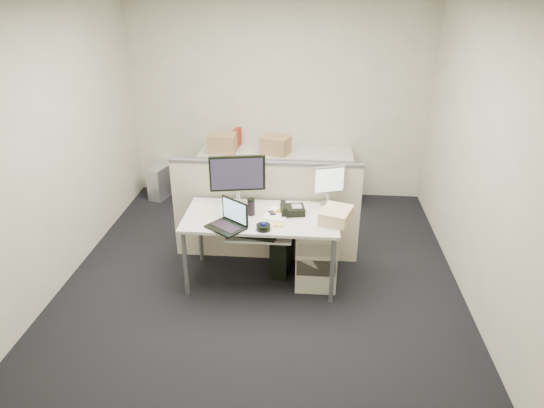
# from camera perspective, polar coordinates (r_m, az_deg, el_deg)

# --- Properties ---
(floor) EXTENTS (4.00, 4.50, 0.01)m
(floor) POSITION_cam_1_polar(r_m,az_deg,el_deg) (5.08, -1.20, -8.84)
(floor) COLOR black
(floor) RESTS_ON ground
(wall_back) EXTENTS (4.00, 0.02, 2.70)m
(wall_back) POSITION_cam_1_polar(r_m,az_deg,el_deg) (6.62, 0.73, 12.20)
(wall_back) COLOR #B1AE9A
(wall_back) RESTS_ON ground
(wall_front) EXTENTS (4.00, 0.02, 2.70)m
(wall_front) POSITION_cam_1_polar(r_m,az_deg,el_deg) (2.49, -6.89, -11.84)
(wall_front) COLOR #B1AE9A
(wall_front) RESTS_ON ground
(wall_left) EXTENTS (0.02, 4.50, 2.70)m
(wall_left) POSITION_cam_1_polar(r_m,az_deg,el_deg) (5.08, -24.54, 5.83)
(wall_left) COLOR #B1AE9A
(wall_left) RESTS_ON ground
(wall_right) EXTENTS (0.02, 4.50, 2.70)m
(wall_right) POSITION_cam_1_polar(r_m,az_deg,el_deg) (4.71, 23.73, 4.56)
(wall_right) COLOR #B1AE9A
(wall_right) RESTS_ON ground
(desk) EXTENTS (1.50, 0.75, 0.73)m
(desk) POSITION_cam_1_polar(r_m,az_deg,el_deg) (4.74, -1.27, -2.12)
(desk) COLOR beige
(desk) RESTS_ON floor
(keyboard_tray) EXTENTS (0.62, 0.32, 0.02)m
(keyboard_tray) POSITION_cam_1_polar(r_m,az_deg,el_deg) (4.60, -1.50, -3.64)
(keyboard_tray) COLOR beige
(keyboard_tray) RESTS_ON desk
(drawer_pedestal) EXTENTS (0.40, 0.55, 0.65)m
(drawer_pedestal) POSITION_cam_1_polar(r_m,az_deg,el_deg) (4.93, 5.23, -5.60)
(drawer_pedestal) COLOR beige
(drawer_pedestal) RESTS_ON floor
(cubicle_partition) EXTENTS (2.00, 0.06, 1.10)m
(cubicle_partition) POSITION_cam_1_polar(r_m,az_deg,el_deg) (5.19, -0.75, -1.00)
(cubicle_partition) COLOR #BBB399
(cubicle_partition) RESTS_ON floor
(back_counter) EXTENTS (2.00, 0.60, 0.72)m
(back_counter) POSITION_cam_1_polar(r_m,az_deg,el_deg) (6.62, 0.48, 3.19)
(back_counter) COLOR beige
(back_counter) RESTS_ON floor
(monitor_main) EXTENTS (0.58, 0.31, 0.55)m
(monitor_main) POSITION_cam_1_polar(r_m,az_deg,el_deg) (4.79, -4.06, 2.60)
(monitor_main) COLOR black
(monitor_main) RESTS_ON desk
(monitor_small) EXTENTS (0.37, 0.26, 0.41)m
(monitor_small) POSITION_cam_1_polar(r_m,az_deg,el_deg) (4.90, 6.68, 2.12)
(monitor_small) COLOR #B7B7BC
(monitor_small) RESTS_ON desk
(laptop) EXTENTS (0.41, 0.40, 0.25)m
(laptop) POSITION_cam_1_polar(r_m,az_deg,el_deg) (4.45, -5.51, -1.44)
(laptop) COLOR black
(laptop) RESTS_ON desk
(trackball) EXTENTS (0.16, 0.16, 0.05)m
(trackball) POSITION_cam_1_polar(r_m,az_deg,el_deg) (4.45, -1.01, -2.75)
(trackball) COLOR black
(trackball) RESTS_ON desk
(desk_phone) EXTENTS (0.26, 0.23, 0.07)m
(desk_phone) POSITION_cam_1_polar(r_m,az_deg,el_deg) (4.75, 2.42, -0.72)
(desk_phone) COLOR black
(desk_phone) RESTS_ON desk
(paper_stack) EXTENTS (0.28, 0.32, 0.01)m
(paper_stack) POSITION_cam_1_polar(r_m,az_deg,el_deg) (4.73, 0.58, -1.19)
(paper_stack) COLOR white
(paper_stack) RESTS_ON desk
(sticky_pad) EXTENTS (0.09, 0.09, 0.01)m
(sticky_pad) POSITION_cam_1_polar(r_m,az_deg,el_deg) (4.54, 0.75, -2.44)
(sticky_pad) COLOR gold
(sticky_pad) RESTS_ON desk
(travel_mug) EXTENTS (0.09, 0.09, 0.16)m
(travel_mug) POSITION_cam_1_polar(r_m,az_deg,el_deg) (4.71, -2.47, -0.41)
(travel_mug) COLOR black
(travel_mug) RESTS_ON desk
(banana) EXTENTS (0.15, 0.16, 0.04)m
(banana) POSITION_cam_1_polar(r_m,az_deg,el_deg) (4.78, 0.96, -0.75)
(banana) COLOR yellow
(banana) RESTS_ON desk
(cellphone) EXTENTS (0.09, 0.12, 0.01)m
(cellphone) POSITION_cam_1_polar(r_m,az_deg,el_deg) (4.74, -0.02, -1.11)
(cellphone) COLOR black
(cellphone) RESTS_ON desk
(manila_folders) EXTENTS (0.35, 0.40, 0.12)m
(manila_folders) POSITION_cam_1_polar(r_m,az_deg,el_deg) (4.63, 7.56, -1.32)
(manila_folders) COLOR beige
(manila_folders) RESTS_ON desk
(keyboard) EXTENTS (0.48, 0.25, 0.03)m
(keyboard) POSITION_cam_1_polar(r_m,az_deg,el_deg) (4.56, -2.18, -3.59)
(keyboard) COLOR black
(keyboard) RESTS_ON keyboard_tray
(pc_tower_desk) EXTENTS (0.24, 0.46, 0.40)m
(pc_tower_desk) POSITION_cam_1_polar(r_m,az_deg,el_deg) (5.13, 1.24, -5.78)
(pc_tower_desk) COLOR black
(pc_tower_desk) RESTS_ON floor
(pc_tower_spare_dark) EXTENTS (0.30, 0.46, 0.40)m
(pc_tower_spare_dark) POSITION_cam_1_polar(r_m,az_deg,el_deg) (6.96, -9.47, 2.55)
(pc_tower_spare_dark) COLOR black
(pc_tower_spare_dark) RESTS_ON floor
(pc_tower_spare_silver) EXTENTS (0.32, 0.52, 0.45)m
(pc_tower_spare_silver) POSITION_cam_1_polar(r_m,az_deg,el_deg) (7.02, -12.76, 2.70)
(pc_tower_spare_silver) COLOR #B7B7BC
(pc_tower_spare_silver) RESTS_ON floor
(cardboard_box_left) EXTENTS (0.36, 0.27, 0.27)m
(cardboard_box_left) POSITION_cam_1_polar(r_m,az_deg,el_deg) (6.42, -5.87, 7.06)
(cardboard_box_left) COLOR #9F7C51
(cardboard_box_left) RESTS_ON back_counter
(cardboard_box_right) EXTENTS (0.41, 0.37, 0.25)m
(cardboard_box_right) POSITION_cam_1_polar(r_m,az_deg,el_deg) (6.34, 0.41, 6.85)
(cardboard_box_right) COLOR #9F7C51
(cardboard_box_right) RESTS_ON back_counter
(red_binder) EXTENTS (0.11, 0.29, 0.26)m
(red_binder) POSITION_cam_1_polar(r_m,az_deg,el_deg) (6.61, -4.24, 7.61)
(red_binder) COLOR maroon
(red_binder) RESTS_ON back_counter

